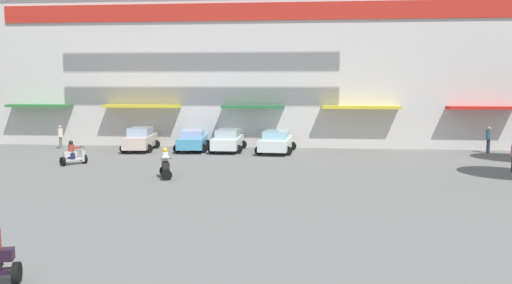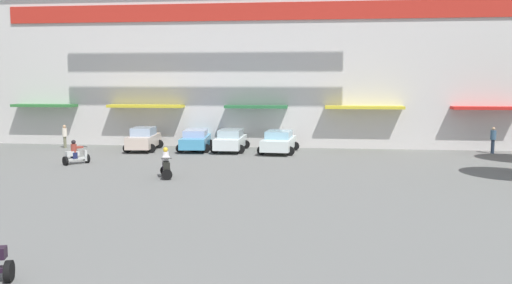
# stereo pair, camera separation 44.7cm
# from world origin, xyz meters

# --- Properties ---
(ground_plane) EXTENTS (128.00, 128.00, 0.00)m
(ground_plane) POSITION_xyz_m (0.00, 13.00, 0.00)
(ground_plane) COLOR slate
(colonial_building) EXTENTS (39.52, 16.82, 20.25)m
(colonial_building) POSITION_xyz_m (-0.00, 36.09, 8.65)
(colonial_building) COLOR silver
(colonial_building) RESTS_ON ground
(parked_car_0) EXTENTS (2.40, 3.98, 1.61)m
(parked_car_0) POSITION_xyz_m (-7.30, 27.31, 0.80)
(parked_car_0) COLOR beige
(parked_car_0) RESTS_ON ground
(parked_car_1) EXTENTS (2.57, 4.39, 1.42)m
(parked_car_1) POSITION_xyz_m (-3.77, 27.83, 0.73)
(parked_car_1) COLOR #4598C2
(parked_car_1) RESTS_ON ground
(parked_car_2) EXTENTS (2.32, 4.21, 1.48)m
(parked_car_2) POSITION_xyz_m (-1.30, 27.75, 0.75)
(parked_car_2) COLOR silver
(parked_car_2) RESTS_ON ground
(parked_car_3) EXTENTS (2.66, 4.32, 1.47)m
(parked_car_3) POSITION_xyz_m (2.03, 27.30, 0.75)
(parked_car_3) COLOR silver
(parked_car_3) RESTS_ON ground
(scooter_rider_4) EXTENTS (1.31, 1.47, 1.42)m
(scooter_rider_4) POSITION_xyz_m (-9.22, 21.08, 0.58)
(scooter_rider_4) COLOR black
(scooter_rider_4) RESTS_ON ground
(scooter_rider_5) EXTENTS (0.95, 1.44, 1.52)m
(scooter_rider_5) POSITION_xyz_m (-2.86, 17.65, 0.63)
(scooter_rider_5) COLOR black
(scooter_rider_5) RESTS_ON ground
(pedestrian_0) EXTENTS (0.41, 0.41, 1.66)m
(pedestrian_0) POSITION_xyz_m (-13.34, 27.94, 0.95)
(pedestrian_0) COLOR #6D6C51
(pedestrian_0) RESTS_ON ground
(pedestrian_1) EXTENTS (0.50, 0.50, 1.75)m
(pedestrian_1) POSITION_xyz_m (16.11, 28.58, 1.00)
(pedestrian_1) COLOR #253041
(pedestrian_1) RESTS_ON ground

